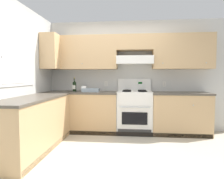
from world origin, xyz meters
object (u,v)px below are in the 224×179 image
at_px(bowl, 91,91).
at_px(wine_bottle, 74,86).
at_px(paper_towel_roll, 84,89).
at_px(stove, 134,111).

bearing_deg(bowl, wine_bottle, 173.58).
height_order(wine_bottle, paper_towel_roll, wine_bottle).
xyz_separation_m(stove, wine_bottle, (-1.38, 0.05, 0.56)).
relative_size(wine_bottle, bowl, 0.84).
distance_m(wine_bottle, paper_towel_roll, 0.24).
relative_size(stove, bowl, 3.12).
height_order(bowl, paper_towel_roll, paper_towel_roll).
xyz_separation_m(stove, paper_towel_roll, (-1.15, 0.03, 0.50)).
relative_size(stove, paper_towel_roll, 9.13).
bearing_deg(paper_towel_roll, bowl, -8.53).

